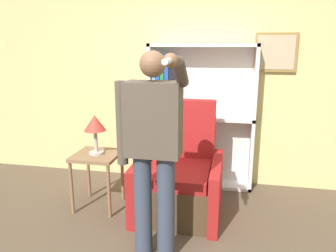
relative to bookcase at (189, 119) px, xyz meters
name	(u,v)px	position (x,y,z in m)	size (l,w,h in m)	color
wall_back	(186,75)	(-0.08, 0.16, 0.53)	(8.00, 0.11, 2.80)	#DBCC84
bookcase	(189,119)	(0.00, 0.00, 0.00)	(1.31, 0.28, 1.80)	white
armchair	(180,179)	(0.01, -0.75, -0.51)	(0.89, 0.92, 1.19)	#4C3823
person_standing	(153,145)	(-0.07, -1.61, 0.13)	(0.58, 0.78, 1.74)	#384256
side_table	(97,163)	(-0.90, -0.86, -0.35)	(0.48, 0.48, 0.63)	#846647
table_lamp	(95,125)	(-0.90, -0.86, 0.08)	(0.23, 0.23, 0.43)	#B7B2A8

